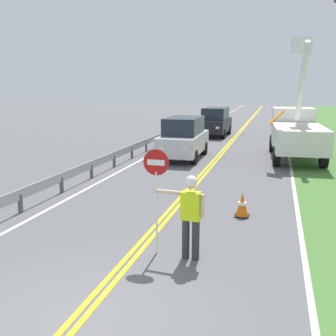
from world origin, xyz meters
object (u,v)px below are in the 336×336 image
(utility_bucket_truck, at_px, (296,130))
(oncoming_suv_second, at_px, (215,122))
(stop_sign_paddle, at_px, (156,178))
(oncoming_suv_nearest, at_px, (184,138))
(traffic_cone_lead, at_px, (242,205))
(flagger_worker, at_px, (191,212))

(utility_bucket_truck, height_order, oncoming_suv_second, utility_bucket_truck)
(stop_sign_paddle, height_order, utility_bucket_truck, utility_bucket_truck)
(utility_bucket_truck, height_order, oncoming_suv_nearest, utility_bucket_truck)
(stop_sign_paddle, bearing_deg, traffic_cone_lead, 62.46)
(stop_sign_paddle, height_order, oncoming_suv_nearest, stop_sign_paddle)
(flagger_worker, xyz_separation_m, oncoming_suv_second, (-2.77, 21.37, 0.01))
(utility_bucket_truck, distance_m, traffic_cone_lead, 10.54)
(stop_sign_paddle, relative_size, traffic_cone_lead, 3.33)
(oncoming_suv_nearest, bearing_deg, utility_bucket_truck, 18.13)
(stop_sign_paddle, relative_size, oncoming_suv_nearest, 0.50)
(oncoming_suv_second, bearing_deg, flagger_worker, -82.61)
(oncoming_suv_second, bearing_deg, stop_sign_paddle, -84.62)
(flagger_worker, height_order, oncoming_suv_second, oncoming_suv_second)
(utility_bucket_truck, relative_size, oncoming_suv_second, 1.49)
(stop_sign_paddle, distance_m, utility_bucket_truck, 13.80)
(utility_bucket_truck, relative_size, traffic_cone_lead, 9.89)
(flagger_worker, distance_m, utility_bucket_truck, 13.70)
(traffic_cone_lead, bearing_deg, oncoming_suv_nearest, 113.53)
(flagger_worker, bearing_deg, stop_sign_paddle, 175.21)
(oncoming_suv_nearest, xyz_separation_m, oncoming_suv_second, (0.12, 9.73, 0.00))
(stop_sign_paddle, xyz_separation_m, oncoming_suv_nearest, (-2.13, 11.58, -0.65))
(utility_bucket_truck, xyz_separation_m, traffic_cone_lead, (-1.78, -10.34, -1.09))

